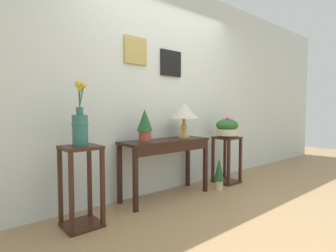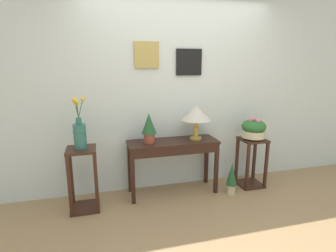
# 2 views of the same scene
# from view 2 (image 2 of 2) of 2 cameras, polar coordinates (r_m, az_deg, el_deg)

# --- Properties ---
(ground_plane) EXTENTS (12.00, 12.00, 0.01)m
(ground_plane) POSITION_cam_2_polar(r_m,az_deg,el_deg) (2.90, 10.05, -22.80)
(ground_plane) COLOR #9E7A51
(back_wall_with_art) EXTENTS (9.00, 0.13, 2.80)m
(back_wall_with_art) POSITION_cam_2_polar(r_m,az_deg,el_deg) (3.62, 1.87, 8.62)
(back_wall_with_art) COLOR silver
(back_wall_with_art) RESTS_ON ground
(console_table) EXTENTS (1.16, 0.39, 0.72)m
(console_table) POSITION_cam_2_polar(r_m,az_deg,el_deg) (3.45, 1.13, -5.00)
(console_table) COLOR black
(console_table) RESTS_ON ground
(table_lamp) EXTENTS (0.38, 0.38, 0.45)m
(table_lamp) POSITION_cam_2_polar(r_m,az_deg,el_deg) (3.46, 6.10, 2.58)
(table_lamp) COLOR gold
(table_lamp) RESTS_ON console_table
(potted_plant_on_console) EXTENTS (0.18, 0.18, 0.37)m
(potted_plant_on_console) POSITION_cam_2_polar(r_m,az_deg,el_deg) (3.31, -4.09, -0.15)
(potted_plant_on_console) COLOR #9E4733
(potted_plant_on_console) RESTS_ON console_table
(pedestal_stand_left) EXTENTS (0.33, 0.33, 0.75)m
(pedestal_stand_left) POSITION_cam_2_polar(r_m,az_deg,el_deg) (3.31, -17.66, -10.81)
(pedestal_stand_left) COLOR #381E14
(pedestal_stand_left) RESTS_ON ground
(flower_vase_tall_left) EXTENTS (0.16, 0.18, 0.59)m
(flower_vase_tall_left) POSITION_cam_2_polar(r_m,az_deg,el_deg) (3.13, -18.38, -1.23)
(flower_vase_tall_left) COLOR #2D665B
(flower_vase_tall_left) RESTS_ON pedestal_stand_left
(pedestal_stand_right) EXTENTS (0.33, 0.33, 0.69)m
(pedestal_stand_right) POSITION_cam_2_polar(r_m,az_deg,el_deg) (3.94, 17.35, -7.40)
(pedestal_stand_right) COLOR #381E14
(pedestal_stand_right) RESTS_ON ground
(planter_bowl_wide_right) EXTENTS (0.32, 0.32, 0.31)m
(planter_bowl_wide_right) POSITION_cam_2_polar(r_m,az_deg,el_deg) (3.80, 17.85, -0.54)
(planter_bowl_wide_right) COLOR beige
(planter_bowl_wide_right) RESTS_ON pedestal_stand_right
(potted_plant_floor) EXTENTS (0.14, 0.14, 0.43)m
(potted_plant_floor) POSITION_cam_2_polar(r_m,az_deg,el_deg) (3.66, 13.47, -10.57)
(potted_plant_floor) COLOR beige
(potted_plant_floor) RESTS_ON ground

